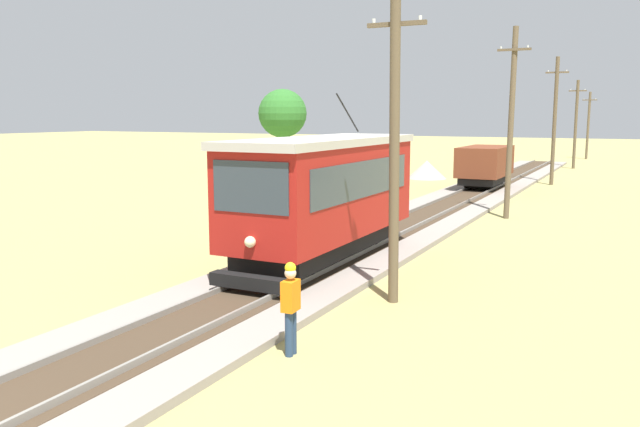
% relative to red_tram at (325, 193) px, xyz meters
% --- Properties ---
extents(red_tram, '(2.60, 8.54, 4.79)m').
position_rel_red_tram_xyz_m(red_tram, '(0.00, 0.00, 0.00)').
color(red_tram, maroon).
rests_on(red_tram, rail_right).
extents(freight_car, '(2.40, 5.20, 2.31)m').
position_rel_red_tram_xyz_m(freight_car, '(-0.00, 21.45, -0.64)').
color(freight_car, brown).
rests_on(freight_car, rail_right).
extents(utility_pole_near_tram, '(1.40, 0.44, 7.38)m').
position_rel_red_tram_xyz_m(utility_pole_near_tram, '(3.13, -2.70, 1.59)').
color(utility_pole_near_tram, brown).
rests_on(utility_pole_near_tram, ground).
extents(utility_pole_mid, '(1.40, 0.58, 8.18)m').
position_rel_red_tram_xyz_m(utility_pole_mid, '(3.13, 11.75, 1.99)').
color(utility_pole_mid, brown).
rests_on(utility_pole_mid, ground).
extents(utility_pole_far, '(1.40, 0.34, 8.09)m').
position_rel_red_tram_xyz_m(utility_pole_far, '(3.13, 26.72, 1.95)').
color(utility_pole_far, brown).
rests_on(utility_pole_far, ground).
extents(utility_pole_distant, '(1.40, 0.40, 7.32)m').
position_rel_red_tram_xyz_m(utility_pole_distant, '(3.13, 40.94, 1.56)').
color(utility_pole_distant, brown).
rests_on(utility_pole_distant, ground).
extents(utility_pole_horizon, '(1.40, 0.43, 6.78)m').
position_rel_red_tram_xyz_m(utility_pole_horizon, '(3.13, 54.32, 1.29)').
color(utility_pole_horizon, brown).
rests_on(utility_pole_horizon, ground).
extents(gravel_pile, '(2.76, 2.76, 1.28)m').
position_rel_red_tram_xyz_m(gravel_pile, '(-5.33, 27.16, -1.55)').
color(gravel_pile, '#9E998E').
rests_on(gravel_pile, ground).
extents(track_worker, '(0.26, 0.39, 1.78)m').
position_rel_red_tram_xyz_m(track_worker, '(2.62, -6.73, -1.21)').
color(track_worker, navy).
rests_on(track_worker, ground).
extents(tree_left_near, '(3.87, 3.87, 6.52)m').
position_rel_red_tram_xyz_m(tree_left_near, '(-17.70, 28.26, 2.38)').
color(tree_left_near, '#4C3823').
rests_on(tree_left_near, ground).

